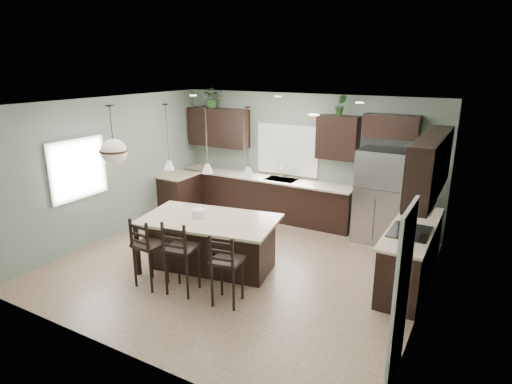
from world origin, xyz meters
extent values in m
plane|color=#9E8466|center=(0.00, 0.00, 0.00)|extent=(6.00, 6.00, 0.00)
cube|color=white|center=(2.98, -1.55, 1.02)|extent=(0.04, 0.82, 2.04)
cube|color=white|center=(-0.40, 2.73, 1.55)|extent=(1.35, 0.02, 1.00)
cube|color=white|center=(-2.98, -0.80, 1.55)|extent=(0.02, 1.10, 1.00)
cube|color=black|center=(-2.70, 1.70, 0.45)|extent=(0.60, 0.90, 0.90)
cube|color=beige|center=(-2.68, 1.70, 0.92)|extent=(0.66, 0.96, 0.04)
cube|color=black|center=(-0.85, 2.45, 0.45)|extent=(4.20, 0.60, 0.90)
cube|color=beige|center=(-0.85, 2.43, 0.92)|extent=(4.20, 0.66, 0.04)
cube|color=gray|center=(-0.40, 2.43, 0.94)|extent=(0.70, 0.45, 0.01)
cylinder|color=silver|center=(-0.40, 2.40, 1.08)|extent=(0.02, 0.02, 0.28)
cube|color=black|center=(-2.15, 2.58, 1.95)|extent=(1.55, 0.34, 0.90)
cube|color=black|center=(0.80, 2.58, 1.95)|extent=(0.85, 0.34, 0.90)
cube|color=black|center=(1.85, 2.58, 2.25)|extent=(1.05, 0.34, 0.45)
cube|color=black|center=(2.70, 0.87, 0.45)|extent=(0.60, 2.35, 0.90)
cube|color=beige|center=(2.68, 0.87, 0.92)|extent=(0.66, 2.35, 0.04)
cube|color=black|center=(2.68, 0.60, 0.94)|extent=(0.58, 0.75, 0.02)
cube|color=gray|center=(2.40, 0.60, 0.45)|extent=(0.01, 0.72, 0.60)
cube|color=black|center=(2.83, 0.87, 1.95)|extent=(0.34, 2.35, 0.90)
cube|color=gray|center=(2.78, 0.60, 1.55)|extent=(0.40, 0.75, 0.40)
cube|color=#9C9CA4|center=(1.82, 2.30, 0.93)|extent=(0.90, 0.74, 1.85)
cube|color=black|center=(-0.36, -0.38, 0.46)|extent=(2.44, 1.65, 0.92)
cylinder|color=white|center=(-0.56, -0.42, 0.99)|extent=(0.24, 0.24, 0.14)
cube|color=black|center=(-0.85, -1.30, 0.58)|extent=(0.45, 0.45, 1.16)
cube|color=black|center=(-0.28, -1.21, 0.60)|extent=(0.50, 0.50, 1.20)
cube|color=black|center=(0.50, -1.16, 0.56)|extent=(0.48, 0.48, 1.12)
imported|color=#21481F|center=(-2.26, 2.55, 2.64)|extent=(0.52, 0.48, 0.48)
imported|color=#255023|center=(0.83, 2.55, 2.61)|extent=(0.28, 0.26, 0.42)
plane|color=slate|center=(0.00, 2.75, 1.40)|extent=(6.00, 0.00, 6.00)
plane|color=slate|center=(0.00, -2.75, 1.40)|extent=(6.00, 0.00, 6.00)
plane|color=slate|center=(-3.00, 0.00, 1.40)|extent=(0.00, 5.50, 5.50)
plane|color=slate|center=(3.00, 0.00, 1.40)|extent=(0.00, 5.50, 5.50)
plane|color=white|center=(0.00, 0.00, 2.80)|extent=(6.00, 6.00, 0.00)
camera|label=1|loc=(3.61, -5.83, 3.40)|focal=30.00mm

